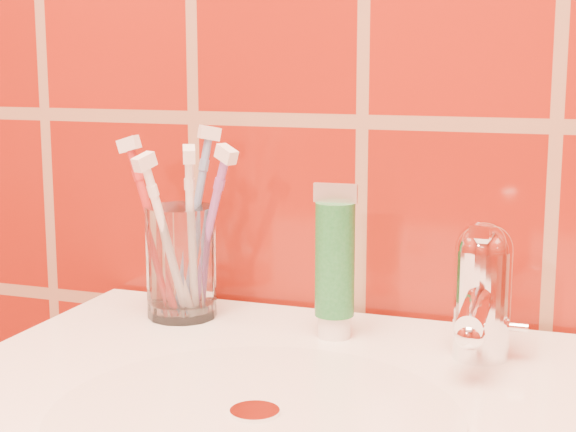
% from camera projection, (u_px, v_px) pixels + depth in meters
% --- Properties ---
extents(glass_tumbler, '(0.08, 0.08, 0.11)m').
position_uv_depth(glass_tumbler, '(181.00, 262.00, 0.87)').
color(glass_tumbler, white).
rests_on(glass_tumbler, pedestal_sink).
extents(toothpaste_tube, '(0.04, 0.04, 0.14)m').
position_uv_depth(toothpaste_tube, '(335.00, 266.00, 0.80)').
color(toothpaste_tube, white).
rests_on(toothpaste_tube, pedestal_sink).
extents(faucet, '(0.05, 0.11, 0.12)m').
position_uv_depth(faucet, '(482.00, 287.00, 0.74)').
color(faucet, white).
rests_on(faucet, pedestal_sink).
extents(toothbrush_0, '(0.13, 0.12, 0.19)m').
position_uv_depth(toothbrush_0, '(207.00, 235.00, 0.85)').
color(toothbrush_0, '#894A9E').
rests_on(toothbrush_0, glass_tumbler).
extents(toothbrush_1, '(0.09, 0.13, 0.19)m').
position_uv_depth(toothbrush_1, '(167.00, 240.00, 0.84)').
color(toothbrush_1, white).
rests_on(toothbrush_1, glass_tumbler).
extents(toothbrush_2, '(0.08, 0.10, 0.19)m').
position_uv_depth(toothbrush_2, '(190.00, 235.00, 0.85)').
color(toothbrush_2, white).
rests_on(toothbrush_2, glass_tumbler).
extents(toothbrush_3, '(0.08, 0.08, 0.18)m').
position_uv_depth(toothbrush_3, '(153.00, 229.00, 0.86)').
color(toothbrush_3, '#B22726').
rests_on(toothbrush_3, glass_tumbler).
extents(toothbrush_4, '(0.09, 0.09, 0.20)m').
position_uv_depth(toothbrush_4, '(194.00, 221.00, 0.88)').
color(toothbrush_4, '#6987BB').
rests_on(toothbrush_4, glass_tumbler).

